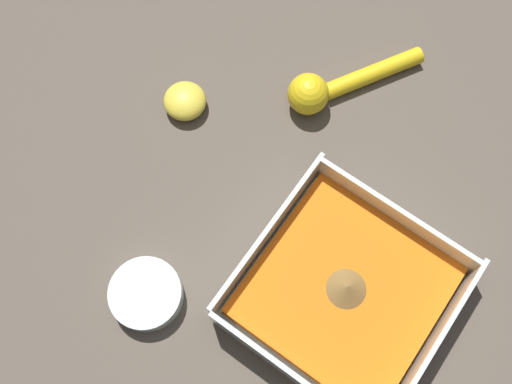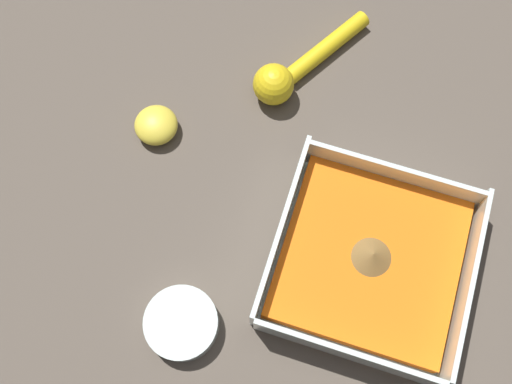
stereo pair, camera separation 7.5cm
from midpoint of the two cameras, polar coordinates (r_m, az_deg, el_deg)
ground_plane at (r=0.77m, az=5.22°, el=-6.43°), size 4.00×4.00×0.00m
square_dish at (r=0.75m, az=7.84°, el=-7.18°), size 0.23×0.23×0.07m
spice_bowl at (r=0.75m, az=-10.00°, el=-12.66°), size 0.09×0.09×0.03m
lemon_squeezer at (r=0.83m, az=0.75°, el=10.98°), size 0.19×0.13×0.06m
lemon_half at (r=0.82m, az=-12.08°, el=5.88°), size 0.06×0.06×0.03m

